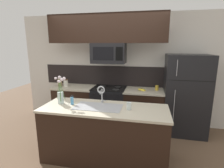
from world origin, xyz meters
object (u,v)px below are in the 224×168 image
(microwave, at_px, (109,53))
(coffee_tin, at_px, (157,88))
(stove_range, at_px, (109,107))
(dish_soap_bottle, at_px, (72,100))
(storage_jar_medium, at_px, (66,83))
(flower_vase, at_px, (61,95))
(sink_faucet, at_px, (101,92))
(drinking_glass, at_px, (129,106))
(refrigerator, at_px, (185,95))
(banana_bunch, at_px, (142,90))
(storage_jar_tall, at_px, (60,82))

(microwave, bearing_deg, coffee_tin, 3.78)
(stove_range, xyz_separation_m, dish_soap_bottle, (-0.36, -1.22, 0.52))
(stove_range, xyz_separation_m, storage_jar_medium, (-1.08, -0.01, 0.53))
(storage_jar_medium, height_order, flower_vase, flower_vase)
(sink_faucet, distance_m, drinking_glass, 0.56)
(flower_vase, bearing_deg, sink_faucet, 13.27)
(microwave, height_order, storage_jar_medium, microwave)
(drinking_glass, bearing_deg, refrigerator, 50.37)
(drinking_glass, height_order, flower_vase, flower_vase)
(coffee_tin, bearing_deg, flower_vase, -142.42)
(storage_jar_medium, relative_size, banana_bunch, 0.89)
(microwave, height_order, drinking_glass, microwave)
(refrigerator, xyz_separation_m, banana_bunch, (-0.92, -0.08, 0.08))
(refrigerator, height_order, drinking_glass, refrigerator)
(storage_jar_medium, bearing_deg, flower_vase, -66.98)
(refrigerator, bearing_deg, coffee_tin, 177.08)
(storage_jar_tall, distance_m, storage_jar_medium, 0.14)
(microwave, relative_size, dish_soap_bottle, 4.51)
(sink_faucet, bearing_deg, drinking_glass, -22.44)
(sink_faucet, height_order, flower_vase, flower_vase)
(stove_range, height_order, dish_soap_bottle, dish_soap_bottle)
(flower_vase, bearing_deg, drinking_glass, -2.29)
(banana_bunch, height_order, drinking_glass, drinking_glass)
(stove_range, bearing_deg, storage_jar_tall, -178.55)
(dish_soap_bottle, bearing_deg, storage_jar_tall, 125.85)
(stove_range, bearing_deg, microwave, -89.84)
(microwave, distance_m, storage_jar_medium, 1.29)
(microwave, relative_size, sink_faucet, 2.43)
(storage_jar_tall, height_order, drinking_glass, storage_jar_tall)
(stove_range, relative_size, refrigerator, 0.55)
(storage_jar_medium, height_order, sink_faucet, sink_faucet)
(dish_soap_bottle, height_order, flower_vase, flower_vase)
(coffee_tin, distance_m, drinking_glass, 1.39)
(storage_jar_medium, relative_size, sink_faucet, 0.56)
(banana_bunch, bearing_deg, microwave, 177.02)
(dish_soap_bottle, bearing_deg, sink_faucet, 19.44)
(storage_jar_medium, xyz_separation_m, coffee_tin, (2.15, 0.06, -0.03))
(banana_bunch, bearing_deg, refrigerator, 4.98)
(storage_jar_medium, bearing_deg, microwave, -0.84)
(flower_vase, bearing_deg, coffee_tin, 37.58)
(banana_bunch, xyz_separation_m, dish_soap_bottle, (-1.11, -1.16, 0.05))
(refrigerator, distance_m, banana_bunch, 0.92)
(stove_range, distance_m, microwave, 1.25)
(refrigerator, distance_m, drinking_glass, 1.66)
(storage_jar_medium, bearing_deg, banana_bunch, -1.72)
(sink_faucet, height_order, drinking_glass, sink_faucet)
(stove_range, xyz_separation_m, banana_bunch, (0.75, -0.06, 0.47))
(sink_faucet, relative_size, flower_vase, 0.62)
(sink_faucet, distance_m, dish_soap_bottle, 0.51)
(flower_vase, bearing_deg, dish_soap_bottle, -1.58)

